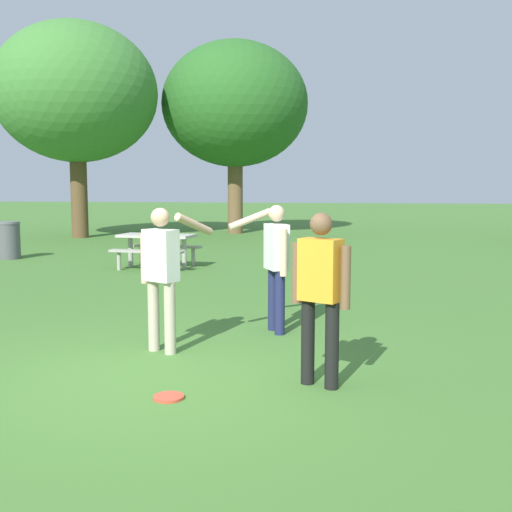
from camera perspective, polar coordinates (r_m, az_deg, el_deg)
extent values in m
plane|color=#447530|center=(6.25, -10.51, -11.21)|extent=(120.00, 120.00, 0.00)
cylinder|color=black|center=(5.85, 6.99, -8.17)|extent=(0.13, 0.13, 0.82)
cylinder|color=black|center=(5.98, 4.78, -7.84)|extent=(0.13, 0.13, 0.82)
cube|color=orange|center=(5.78, 5.96, -1.27)|extent=(0.44, 0.37, 0.58)
sphere|color=brown|center=(5.74, 6.01, 2.94)|extent=(0.21, 0.21, 0.21)
cylinder|color=brown|center=(5.66, 8.23, -1.98)|extent=(0.09, 0.09, 0.58)
cylinder|color=brown|center=(5.92, 3.77, -1.56)|extent=(0.09, 0.09, 0.58)
cylinder|color=#B7AD93|center=(7.22, -9.38, -5.39)|extent=(0.13, 0.13, 0.82)
cylinder|color=#B7AD93|center=(7.04, -7.88, -5.67)|extent=(0.13, 0.13, 0.82)
cube|color=white|center=(7.02, -8.74, 0.07)|extent=(0.44, 0.37, 0.58)
sphere|color=tan|center=(6.99, -8.80, 3.54)|extent=(0.21, 0.21, 0.21)
cylinder|color=tan|center=(7.21, -10.21, -0.19)|extent=(0.09, 0.09, 0.58)
cylinder|color=tan|center=(7.01, -5.71, 2.90)|extent=(0.34, 0.55, 0.28)
cylinder|color=#1E234C|center=(7.87, 2.20, -4.31)|extent=(0.13, 0.13, 0.82)
cylinder|color=#1E234C|center=(8.11, 1.57, -3.98)|extent=(0.13, 0.13, 0.82)
cube|color=white|center=(7.89, 1.90, 0.85)|extent=(0.37, 0.44, 0.58)
sphere|color=beige|center=(7.86, 1.91, 3.94)|extent=(0.21, 0.21, 0.21)
cylinder|color=beige|center=(7.66, 2.56, 0.30)|extent=(0.09, 0.09, 0.58)
cylinder|color=beige|center=(8.03, -0.56, 3.39)|extent=(0.55, 0.34, 0.28)
cylinder|color=#E04733|center=(5.72, -8.03, -12.71)|extent=(0.28, 0.28, 0.03)
cube|color=#B2ADA3|center=(14.34, -9.11, 1.86)|extent=(1.77, 0.93, 0.06)
cube|color=#A49F96|center=(13.84, -10.06, 0.42)|extent=(1.72, 0.43, 0.05)
cube|color=#A49F96|center=(14.89, -8.18, 0.89)|extent=(1.72, 0.43, 0.05)
cylinder|color=#A49F96|center=(14.65, -11.45, 0.40)|extent=(0.11, 0.11, 0.71)
cylinder|color=#A49F96|center=(14.15, -12.47, -0.44)|extent=(0.09, 0.09, 0.41)
cylinder|color=#A49F96|center=(15.19, -10.47, 0.07)|extent=(0.09, 0.09, 0.41)
cylinder|color=#A49F96|center=(14.12, -6.62, 0.25)|extent=(0.11, 0.11, 0.71)
cylinder|color=#A49F96|center=(13.60, -7.50, -0.62)|extent=(0.09, 0.09, 0.41)
cylinder|color=#A49F96|center=(14.67, -5.78, -0.08)|extent=(0.09, 0.09, 0.41)
cylinder|color=#515156|center=(17.13, -21.75, 1.25)|extent=(0.56, 0.56, 0.90)
cylinder|color=slate|center=(17.09, -21.81, 2.85)|extent=(0.59, 0.59, 0.06)
cylinder|color=brown|center=(23.21, -15.95, 6.01)|extent=(0.59, 0.59, 3.55)
ellipsoid|color=#3D7A33|center=(23.43, -16.22, 14.22)|extent=(5.72, 5.72, 4.86)
cylinder|color=brown|center=(24.35, -1.92, 6.13)|extent=(0.58, 0.58, 3.43)
ellipsoid|color=#286023|center=(24.54, -1.95, 13.75)|extent=(5.61, 5.61, 4.77)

